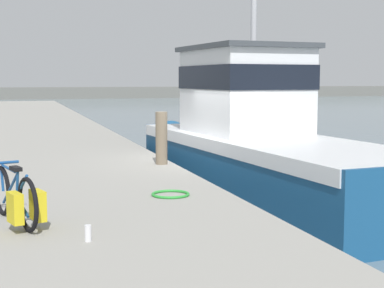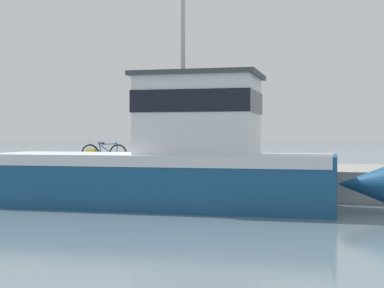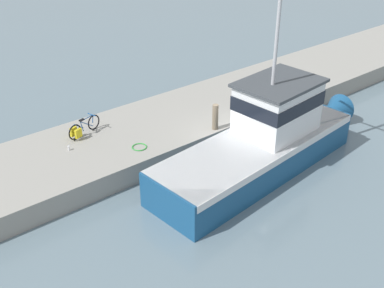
# 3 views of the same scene
# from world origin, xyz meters

# --- Properties ---
(ground_plane) EXTENTS (320.00, 320.00, 0.00)m
(ground_plane) POSITION_xyz_m (0.00, 0.00, 0.00)
(ground_plane) COLOR slate
(dock_pier) EXTENTS (4.85, 80.00, 0.92)m
(dock_pier) POSITION_xyz_m (-3.17, 0.00, 0.46)
(dock_pier) COLOR gray
(dock_pier) RESTS_ON ground_plane
(fishing_boat_main) EXTENTS (3.72, 11.44, 8.71)m
(fishing_boat_main) POSITION_xyz_m (1.41, 0.24, 1.31)
(fishing_boat_main) COLOR navy
(fishing_boat_main) RESTS_ON ground_plane
(bicycle_touring) EXTENTS (0.74, 1.71, 0.75)m
(bicycle_touring) POSITION_xyz_m (-4.09, -5.09, 1.26)
(bicycle_touring) COLOR black
(bicycle_touring) RESTS_ON dock_pier
(mooring_post) EXTENTS (0.26, 0.26, 1.15)m
(mooring_post) POSITION_xyz_m (-1.04, -0.32, 1.49)
(mooring_post) COLOR #756651
(mooring_post) RESTS_ON dock_pier
(hose_coil) EXTENTS (0.61, 0.61, 0.04)m
(hose_coil) POSITION_xyz_m (-1.74, -3.77, 0.94)
(hose_coil) COLOR green
(hose_coil) RESTS_ON dock_pier
(water_bottle_by_bike) EXTENTS (0.08, 0.08, 0.19)m
(water_bottle_by_bike) POSITION_xyz_m (-3.33, -6.09, 1.01)
(water_bottle_by_bike) COLOR silver
(water_bottle_by_bike) RESTS_ON dock_pier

